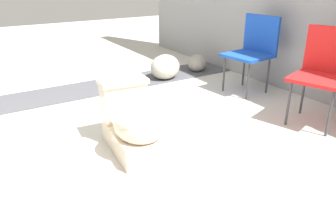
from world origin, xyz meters
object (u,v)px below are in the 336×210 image
at_px(toilet, 134,123).
at_px(boulder_near, 165,67).
at_px(folding_chair_middle, 325,66).
at_px(boulder_far, 197,63).
at_px(folding_chair_left, 254,46).

distance_m(toilet, boulder_near, 1.81).
bearing_deg(folding_chair_middle, boulder_far, -108.28).
bearing_deg(boulder_near, toilet, -38.69).
height_order(folding_chair_left, boulder_far, folding_chair_left).
bearing_deg(toilet, boulder_near, 146.81).
height_order(toilet, folding_chair_left, folding_chair_left).
bearing_deg(toilet, folding_chair_left, 112.37).
bearing_deg(folding_chair_middle, folding_chair_left, -112.79).
xyz_separation_m(folding_chair_left, boulder_far, (-0.96, -0.05, -0.40)).
relative_size(folding_chair_middle, boulder_near, 2.09).
relative_size(folding_chair_left, folding_chair_middle, 1.00).
bearing_deg(boulder_near, folding_chair_left, 34.33).
xyz_separation_m(toilet, folding_chair_middle, (0.40, 1.64, 0.29)).
relative_size(folding_chair_middle, boulder_far, 2.68).
bearing_deg(boulder_near, boulder_far, 97.13).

